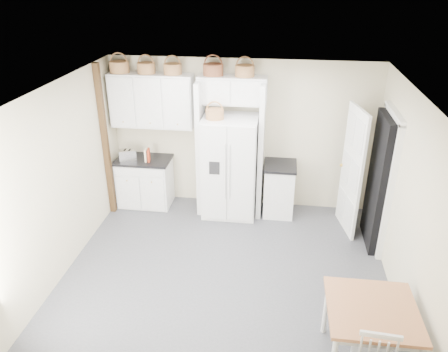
# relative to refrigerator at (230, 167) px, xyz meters

# --- Properties ---
(floor) EXTENTS (4.50, 4.50, 0.00)m
(floor) POSITION_rel_refrigerator_xyz_m (0.15, -1.60, -0.87)
(floor) COLOR #3B3C3F
(floor) RESTS_ON ground
(ceiling) EXTENTS (4.50, 4.50, 0.00)m
(ceiling) POSITION_rel_refrigerator_xyz_m (0.15, -1.60, 1.73)
(ceiling) COLOR white
(ceiling) RESTS_ON wall_back
(wall_back) EXTENTS (4.50, 0.00, 4.50)m
(wall_back) POSITION_rel_refrigerator_xyz_m (0.15, 0.40, 0.43)
(wall_back) COLOR beige
(wall_back) RESTS_ON floor
(wall_left) EXTENTS (0.00, 4.00, 4.00)m
(wall_left) POSITION_rel_refrigerator_xyz_m (-2.10, -1.60, 0.43)
(wall_left) COLOR beige
(wall_left) RESTS_ON floor
(wall_right) EXTENTS (0.00, 4.00, 4.00)m
(wall_right) POSITION_rel_refrigerator_xyz_m (2.40, -1.60, 0.43)
(wall_right) COLOR beige
(wall_right) RESTS_ON floor
(refrigerator) EXTENTS (0.90, 0.72, 1.74)m
(refrigerator) POSITION_rel_refrigerator_xyz_m (0.00, 0.00, 0.00)
(refrigerator) COLOR silver
(refrigerator) RESTS_ON floor
(base_cab_left) EXTENTS (0.91, 0.58, 0.85)m
(base_cab_left) POSITION_rel_refrigerator_xyz_m (-1.54, 0.10, -0.45)
(base_cab_left) COLOR silver
(base_cab_left) RESTS_ON floor
(base_cab_right) EXTENTS (0.50, 0.60, 0.88)m
(base_cab_right) POSITION_rel_refrigerator_xyz_m (0.84, 0.10, -0.43)
(base_cab_right) COLOR silver
(base_cab_right) RESTS_ON floor
(dining_table) EXTENTS (0.92, 0.92, 0.76)m
(dining_table) POSITION_rel_refrigerator_xyz_m (1.85, -3.05, -0.49)
(dining_table) COLOR #A85E31
(dining_table) RESTS_ON floor
(counter_left) EXTENTS (0.95, 0.61, 0.04)m
(counter_left) POSITION_rel_refrigerator_xyz_m (-1.54, 0.10, -0.00)
(counter_left) COLOR black
(counter_left) RESTS_ON base_cab_left
(counter_right) EXTENTS (0.54, 0.64, 0.04)m
(counter_right) POSITION_rel_refrigerator_xyz_m (0.84, 0.10, 0.03)
(counter_right) COLOR black
(counter_right) RESTS_ON base_cab_right
(toaster) EXTENTS (0.32, 0.25, 0.20)m
(toaster) POSITION_rel_refrigerator_xyz_m (-1.78, -0.00, 0.11)
(toaster) COLOR silver
(toaster) RESTS_ON counter_left
(cookbook_red) EXTENTS (0.06, 0.15, 0.22)m
(cookbook_red) POSITION_rel_refrigerator_xyz_m (-1.41, 0.02, 0.13)
(cookbook_red) COLOR #9B2D14
(cookbook_red) RESTS_ON counter_left
(cookbook_cream) EXTENTS (0.04, 0.15, 0.22)m
(cookbook_cream) POSITION_rel_refrigerator_xyz_m (-1.46, 0.02, 0.13)
(cookbook_cream) COLOR beige
(cookbook_cream) RESTS_ON counter_left
(basket_upper_a) EXTENTS (0.32, 0.32, 0.18)m
(basket_upper_a) POSITION_rel_refrigerator_xyz_m (-1.86, 0.23, 1.57)
(basket_upper_a) COLOR brown
(basket_upper_a) RESTS_ON upper_cabinet
(basket_upper_b) EXTENTS (0.29, 0.29, 0.17)m
(basket_upper_b) POSITION_rel_refrigerator_xyz_m (-1.41, 0.23, 1.57)
(basket_upper_b) COLOR brown
(basket_upper_b) RESTS_ON upper_cabinet
(basket_upper_c) EXTENTS (0.29, 0.29, 0.17)m
(basket_upper_c) POSITION_rel_refrigerator_xyz_m (-0.97, 0.23, 1.57)
(basket_upper_c) COLOR brown
(basket_upper_c) RESTS_ON upper_cabinet
(basket_bridge_a) EXTENTS (0.32, 0.32, 0.18)m
(basket_bridge_a) POSITION_rel_refrigerator_xyz_m (-0.31, 0.23, 1.57)
(basket_bridge_a) COLOR brown
(basket_bridge_a) RESTS_ON bridge_cabinet
(basket_bridge_b) EXTENTS (0.31, 0.31, 0.18)m
(basket_bridge_b) POSITION_rel_refrigerator_xyz_m (0.20, 0.23, 1.57)
(basket_bridge_b) COLOR brown
(basket_bridge_b) RESTS_ON bridge_cabinet
(basket_fridge_a) EXTENTS (0.29, 0.29, 0.15)m
(basket_fridge_a) POSITION_rel_refrigerator_xyz_m (-0.24, -0.10, 0.95)
(basket_fridge_a) COLOR brown
(basket_fridge_a) RESTS_ON refrigerator
(upper_cabinet) EXTENTS (1.40, 0.34, 0.90)m
(upper_cabinet) POSITION_rel_refrigerator_xyz_m (-1.35, 0.23, 1.03)
(upper_cabinet) COLOR silver
(upper_cabinet) RESTS_ON wall_back
(bridge_cabinet) EXTENTS (1.12, 0.34, 0.45)m
(bridge_cabinet) POSITION_rel_refrigerator_xyz_m (0.00, 0.23, 1.26)
(bridge_cabinet) COLOR silver
(bridge_cabinet) RESTS_ON wall_back
(fridge_panel_left) EXTENTS (0.08, 0.60, 2.30)m
(fridge_panel_left) POSITION_rel_refrigerator_xyz_m (-0.51, 0.10, 0.28)
(fridge_panel_left) COLOR silver
(fridge_panel_left) RESTS_ON floor
(fridge_panel_right) EXTENTS (0.08, 0.60, 2.30)m
(fridge_panel_right) POSITION_rel_refrigerator_xyz_m (0.51, 0.10, 0.28)
(fridge_panel_right) COLOR silver
(fridge_panel_right) RESTS_ON floor
(trim_post) EXTENTS (0.09, 0.09, 2.60)m
(trim_post) POSITION_rel_refrigerator_xyz_m (-2.05, -0.25, 0.43)
(trim_post) COLOR #452D15
(trim_post) RESTS_ON floor
(doorway_void) EXTENTS (0.18, 0.85, 2.05)m
(doorway_void) POSITION_rel_refrigerator_xyz_m (2.31, -0.60, 0.16)
(doorway_void) COLOR black
(doorway_void) RESTS_ON floor
(door_slab) EXTENTS (0.21, 0.79, 2.05)m
(door_slab) POSITION_rel_refrigerator_xyz_m (1.95, -0.27, 0.16)
(door_slab) COLOR white
(door_slab) RESTS_ON floor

